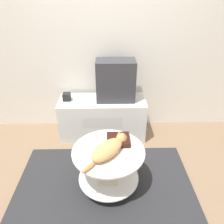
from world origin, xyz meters
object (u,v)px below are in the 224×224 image
object	(u,v)px
tv	(116,81)
speaker	(67,97)
dvd_box	(118,140)
cat	(109,148)

from	to	relation	value
tv	speaker	distance (m)	0.68
speaker	dvd_box	distance (m)	1.04
tv	cat	world-z (taller)	tv
speaker	dvd_box	size ratio (longest dim) A/B	0.42
speaker	dvd_box	world-z (taller)	speaker
tv	speaker	size ratio (longest dim) A/B	5.40
dvd_box	cat	world-z (taller)	cat
cat	speaker	bearing A→B (deg)	68.78
cat	tv	bearing A→B (deg)	34.45
cat	dvd_box	bearing A→B (deg)	10.65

